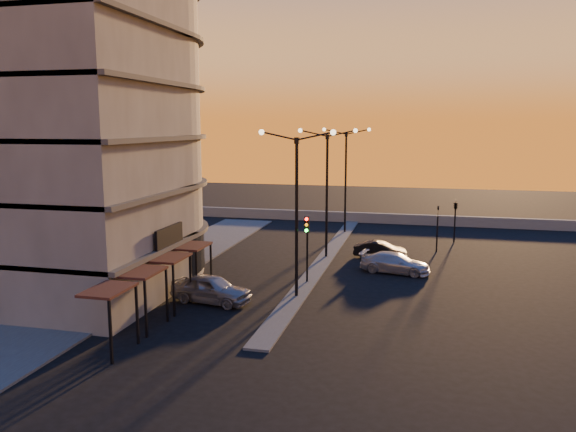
# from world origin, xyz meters

# --- Properties ---
(ground) EXTENTS (120.00, 120.00, 0.00)m
(ground) POSITION_xyz_m (0.00, 0.00, 0.00)
(ground) COLOR black
(ground) RESTS_ON ground
(sidewalk_west) EXTENTS (5.00, 40.00, 0.12)m
(sidewalk_west) POSITION_xyz_m (-10.50, 4.00, 0.06)
(sidewalk_west) COLOR #474644
(sidewalk_west) RESTS_ON ground
(median) EXTENTS (1.20, 36.00, 0.12)m
(median) POSITION_xyz_m (0.00, 10.00, 0.06)
(median) COLOR #474644
(median) RESTS_ON ground
(parapet) EXTENTS (44.00, 0.50, 1.00)m
(parapet) POSITION_xyz_m (2.00, 26.00, 0.50)
(parapet) COLOR slate
(parapet) RESTS_ON ground
(building) EXTENTS (14.35, 17.08, 25.00)m
(building) POSITION_xyz_m (-14.00, 0.03, 11.91)
(building) COLOR #66625A
(building) RESTS_ON ground
(streetlamp_near) EXTENTS (4.32, 0.32, 9.51)m
(streetlamp_near) POSITION_xyz_m (0.00, 0.00, 5.59)
(streetlamp_near) COLOR black
(streetlamp_near) RESTS_ON ground
(streetlamp_mid) EXTENTS (4.32, 0.32, 9.51)m
(streetlamp_mid) POSITION_xyz_m (0.00, 10.00, 5.59)
(streetlamp_mid) COLOR black
(streetlamp_mid) RESTS_ON ground
(streetlamp_far) EXTENTS (4.32, 0.32, 9.51)m
(streetlamp_far) POSITION_xyz_m (0.00, 20.00, 5.59)
(streetlamp_far) COLOR black
(streetlamp_far) RESTS_ON ground
(traffic_light_main) EXTENTS (0.28, 0.44, 4.25)m
(traffic_light_main) POSITION_xyz_m (0.00, 2.87, 2.89)
(traffic_light_main) COLOR black
(traffic_light_main) RESTS_ON ground
(signal_east_a) EXTENTS (0.13, 0.16, 3.60)m
(signal_east_a) POSITION_xyz_m (8.00, 14.00, 1.93)
(signal_east_a) COLOR black
(signal_east_a) RESTS_ON ground
(signal_east_b) EXTENTS (0.42, 1.99, 3.60)m
(signal_east_b) POSITION_xyz_m (9.50, 18.00, 3.10)
(signal_east_b) COLOR black
(signal_east_b) RESTS_ON ground
(car_hatchback) EXTENTS (4.83, 2.62, 1.56)m
(car_hatchback) POSITION_xyz_m (-4.40, -1.98, 0.78)
(car_hatchback) COLOR gray
(car_hatchback) RESTS_ON ground
(car_sedan) EXTENTS (3.90, 1.68, 1.25)m
(car_sedan) POSITION_xyz_m (3.89, 10.81, 0.62)
(car_sedan) COLOR black
(car_sedan) RESTS_ON ground
(car_wagon) EXTENTS (4.87, 2.65, 1.34)m
(car_wagon) POSITION_xyz_m (5.19, 6.88, 0.67)
(car_wagon) COLOR #B7B9C0
(car_wagon) RESTS_ON ground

